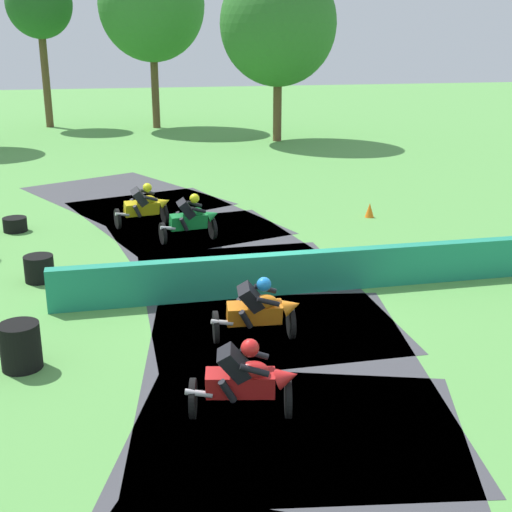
{
  "coord_description": "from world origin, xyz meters",
  "views": [
    {
      "loc": [
        -2.86,
        -13.59,
        5.4
      ],
      "look_at": [
        -0.0,
        -0.04,
        0.9
      ],
      "focal_mm": 48.26,
      "sensor_mm": 36.0,
      "label": 1
    }
  ],
  "objects_px": {
    "tire_stack_mid_b": "(39,268)",
    "tire_stack_far": "(15,224)",
    "motorcycle_lead_red": "(246,380)",
    "traffic_cone": "(370,210)",
    "motorcycle_trailing_green": "(191,219)",
    "tire_stack_mid_a": "(21,346)",
    "motorcycle_fourth_yellow": "(144,206)",
    "motorcycle_chase_orange": "(259,310)"
  },
  "relations": [
    {
      "from": "motorcycle_chase_orange",
      "to": "traffic_cone",
      "type": "distance_m",
      "value": 9.62
    },
    {
      "from": "motorcycle_lead_red",
      "to": "motorcycle_chase_orange",
      "type": "distance_m",
      "value": 2.67
    },
    {
      "from": "tire_stack_far",
      "to": "motorcycle_fourth_yellow",
      "type": "bearing_deg",
      "value": -4.27
    },
    {
      "from": "motorcycle_lead_red",
      "to": "tire_stack_mid_a",
      "type": "relative_size",
      "value": 2.13
    },
    {
      "from": "tire_stack_mid_b",
      "to": "traffic_cone",
      "type": "distance_m",
      "value": 10.18
    },
    {
      "from": "motorcycle_trailing_green",
      "to": "tire_stack_far",
      "type": "height_order",
      "value": "motorcycle_trailing_green"
    },
    {
      "from": "motorcycle_chase_orange",
      "to": "motorcycle_trailing_green",
      "type": "xyz_separation_m",
      "value": [
        -0.44,
        6.57,
        0.02
      ]
    },
    {
      "from": "tire_stack_far",
      "to": "traffic_cone",
      "type": "relative_size",
      "value": 1.52
    },
    {
      "from": "tire_stack_mid_b",
      "to": "tire_stack_far",
      "type": "distance_m",
      "value": 4.58
    },
    {
      "from": "motorcycle_lead_red",
      "to": "tire_stack_far",
      "type": "xyz_separation_m",
      "value": [
        -4.51,
        11.22,
        -0.44
      ]
    },
    {
      "from": "motorcycle_lead_red",
      "to": "traffic_cone",
      "type": "relative_size",
      "value": 3.87
    },
    {
      "from": "motorcycle_chase_orange",
      "to": "traffic_cone",
      "type": "bearing_deg",
      "value": 57.1
    },
    {
      "from": "tire_stack_mid_b",
      "to": "motorcycle_fourth_yellow",
      "type": "bearing_deg",
      "value": 57.99
    },
    {
      "from": "motorcycle_lead_red",
      "to": "motorcycle_fourth_yellow",
      "type": "relative_size",
      "value": 0.99
    },
    {
      "from": "motorcycle_trailing_green",
      "to": "motorcycle_chase_orange",
      "type": "bearing_deg",
      "value": -86.15
    },
    {
      "from": "motorcycle_lead_red",
      "to": "motorcycle_chase_orange",
      "type": "height_order",
      "value": "motorcycle_lead_red"
    },
    {
      "from": "motorcycle_fourth_yellow",
      "to": "tire_stack_far",
      "type": "xyz_separation_m",
      "value": [
        -3.66,
        0.27,
        -0.43
      ]
    },
    {
      "from": "tire_stack_mid_a",
      "to": "tire_stack_mid_b",
      "type": "relative_size",
      "value": 1.2
    },
    {
      "from": "motorcycle_lead_red",
      "to": "motorcycle_fourth_yellow",
      "type": "height_order",
      "value": "motorcycle_lead_red"
    },
    {
      "from": "motorcycle_lead_red",
      "to": "motorcycle_fourth_yellow",
      "type": "bearing_deg",
      "value": 94.44
    },
    {
      "from": "tire_stack_mid_a",
      "to": "tire_stack_mid_b",
      "type": "xyz_separation_m",
      "value": [
        -0.08,
        4.39,
        -0.1
      ]
    },
    {
      "from": "tire_stack_mid_b",
      "to": "tire_stack_far",
      "type": "bearing_deg",
      "value": 103.23
    },
    {
      "from": "tire_stack_far",
      "to": "traffic_cone",
      "type": "height_order",
      "value": "traffic_cone"
    },
    {
      "from": "motorcycle_trailing_green",
      "to": "tire_stack_far",
      "type": "bearing_deg",
      "value": 156.48
    },
    {
      "from": "motorcycle_trailing_green",
      "to": "tire_stack_mid_b",
      "type": "relative_size",
      "value": 2.55
    },
    {
      "from": "motorcycle_lead_red",
      "to": "traffic_cone",
      "type": "height_order",
      "value": "motorcycle_lead_red"
    },
    {
      "from": "motorcycle_trailing_green",
      "to": "tire_stack_mid_a",
      "type": "relative_size",
      "value": 2.12
    },
    {
      "from": "motorcycle_fourth_yellow",
      "to": "tire_stack_mid_b",
      "type": "distance_m",
      "value": 4.94
    },
    {
      "from": "tire_stack_mid_a",
      "to": "tire_stack_mid_b",
      "type": "height_order",
      "value": "tire_stack_mid_a"
    },
    {
      "from": "motorcycle_trailing_green",
      "to": "tire_stack_mid_a",
      "type": "xyz_separation_m",
      "value": [
        -3.69,
        -6.75,
        -0.25
      ]
    },
    {
      "from": "motorcycle_chase_orange",
      "to": "tire_stack_mid_a",
      "type": "relative_size",
      "value": 2.12
    },
    {
      "from": "motorcycle_fourth_yellow",
      "to": "traffic_cone",
      "type": "relative_size",
      "value": 3.9
    },
    {
      "from": "traffic_cone",
      "to": "motorcycle_chase_orange",
      "type": "bearing_deg",
      "value": -122.9
    },
    {
      "from": "motorcycle_chase_orange",
      "to": "motorcycle_lead_red",
      "type": "bearing_deg",
      "value": -106.21
    },
    {
      "from": "motorcycle_trailing_green",
      "to": "traffic_cone",
      "type": "bearing_deg",
      "value": 14.81
    },
    {
      "from": "motorcycle_trailing_green",
      "to": "motorcycle_fourth_yellow",
      "type": "xyz_separation_m",
      "value": [
        -1.15,
        1.82,
        -0.02
      ]
    },
    {
      "from": "motorcycle_lead_red",
      "to": "tire_stack_mid_b",
      "type": "xyz_separation_m",
      "value": [
        -3.46,
        6.77,
        -0.34
      ]
    },
    {
      "from": "tire_stack_mid_b",
      "to": "tire_stack_far",
      "type": "height_order",
      "value": "tire_stack_mid_b"
    },
    {
      "from": "motorcycle_trailing_green",
      "to": "tire_stack_mid_b",
      "type": "distance_m",
      "value": 4.46
    },
    {
      "from": "motorcycle_chase_orange",
      "to": "tire_stack_mid_b",
      "type": "distance_m",
      "value": 5.96
    },
    {
      "from": "tire_stack_mid_b",
      "to": "tire_stack_far",
      "type": "relative_size",
      "value": 1.0
    },
    {
      "from": "motorcycle_trailing_green",
      "to": "tire_stack_mid_a",
      "type": "bearing_deg",
      "value": -118.63
    }
  ]
}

